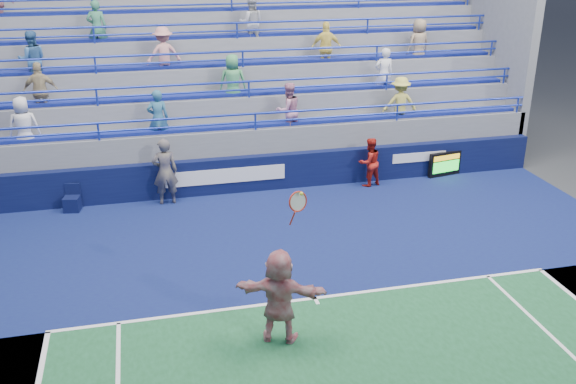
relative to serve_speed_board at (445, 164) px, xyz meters
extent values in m
plane|color=#333538|center=(-6.09, -6.30, -0.41)|extent=(120.00, 120.00, 0.00)
cube|color=#111855|center=(-6.09, -4.10, -0.40)|extent=(18.00, 8.40, 0.02)
cube|color=white|center=(-6.09, -6.30, -0.38)|extent=(11.00, 0.10, 0.01)
cube|color=white|center=(-6.09, -6.40, -0.38)|extent=(0.08, 0.30, 0.01)
cube|color=#090E35|center=(-6.09, 0.20, 0.14)|extent=(18.00, 0.30, 1.10)
cube|color=white|center=(-7.09, 0.04, 0.19)|extent=(3.60, 0.02, 0.45)
cube|color=white|center=(-0.89, 0.04, 0.29)|extent=(1.80, 0.02, 0.30)
cube|color=slate|center=(-6.09, 3.15, 0.14)|extent=(18.00, 5.60, 1.10)
cube|color=slate|center=(-6.09, 3.15, 0.52)|extent=(18.00, 5.60, 1.85)
cube|color=#152495|center=(-6.09, 0.80, 1.49)|extent=(17.40, 0.45, 0.10)
cylinder|color=#1F34AB|center=(-6.09, 0.40, 1.94)|extent=(18.00, 0.07, 0.07)
cube|color=slate|center=(-6.09, 3.65, 0.89)|extent=(18.00, 4.60, 2.60)
cube|color=#152495|center=(-6.09, 1.80, 2.24)|extent=(17.40, 0.45, 0.10)
cylinder|color=#1F34AB|center=(-6.09, 1.40, 2.69)|extent=(18.00, 0.07, 0.07)
cube|color=slate|center=(-6.09, 4.15, 1.27)|extent=(18.00, 3.60, 3.35)
cube|color=#152495|center=(-6.09, 2.80, 2.99)|extent=(17.40, 0.45, 0.10)
cylinder|color=#1F34AB|center=(-6.09, 2.40, 3.44)|extent=(18.00, 0.07, 0.07)
cube|color=slate|center=(-6.09, 4.65, 1.64)|extent=(18.00, 2.60, 4.10)
cube|color=#152495|center=(-6.09, 3.80, 3.74)|extent=(17.40, 0.45, 0.10)
cylinder|color=#1F34AB|center=(-6.09, 3.40, 4.19)|extent=(18.00, 0.07, 0.07)
cube|color=slate|center=(-6.09, 5.15, 2.02)|extent=(18.00, 1.60, 4.85)
cube|color=#152495|center=(-6.09, 4.80, 4.49)|extent=(17.40, 0.45, 0.10)
imported|color=#C881A2|center=(-4.99, 0.80, 1.87)|extent=(0.98, 0.85, 1.70)
imported|color=silver|center=(-12.61, 0.80, 1.87)|extent=(0.86, 0.59, 1.70)
imported|color=#FFE663|center=(-3.23, 2.80, 3.37)|extent=(1.05, 0.59, 1.70)
imported|color=#D98E8C|center=(-8.53, 2.80, 3.37)|extent=(1.18, 0.80, 1.70)
imported|color=tan|center=(-12.16, 1.80, 2.62)|extent=(1.00, 0.43, 1.70)
imported|color=#3A805C|center=(-10.49, 3.80, 4.12)|extent=(0.65, 0.46, 1.70)
imported|color=silver|center=(-5.55, 3.80, 4.12)|extent=(0.90, 0.74, 1.70)
imported|color=#9A8467|center=(0.06, 2.80, 3.37)|extent=(0.94, 0.72, 1.70)
imported|color=#35659F|center=(-12.41, 2.80, 3.37)|extent=(0.90, 0.74, 1.70)
imported|color=#2C6384|center=(-8.91, 0.80, 1.87)|extent=(0.62, 0.41, 1.70)
imported|color=#D0C550|center=(-1.35, 0.80, 1.87)|extent=(1.16, 0.76, 1.70)
imported|color=white|center=(-1.54, 1.80, 2.62)|extent=(0.65, 0.45, 1.70)
imported|color=#44965B|center=(-6.52, 1.80, 2.62)|extent=(0.90, 0.65, 1.70)
cube|color=black|center=(0.00, 0.01, 0.00)|extent=(1.17, 0.34, 0.81)
cube|color=gold|center=(0.00, -0.07, 0.24)|extent=(0.99, 0.02, 0.16)
cube|color=#19E533|center=(0.00, -0.07, -0.06)|extent=(0.99, 0.02, 0.36)
cube|color=#0B1137|center=(-11.49, -0.17, -0.19)|extent=(0.50, 0.50, 0.43)
cube|color=#0B1137|center=(-11.49, 0.02, 0.19)|extent=(0.43, 0.13, 0.33)
imported|color=silver|center=(-7.16, -7.55, 0.55)|extent=(1.85, 1.19, 1.90)
torus|color=#B22615|center=(-6.81, -7.55, 2.45)|extent=(0.40, 0.22, 0.39)
cylinder|color=#B22615|center=(-6.91, -7.55, 2.13)|extent=(0.09, 0.22, 0.35)
sphere|color=yellow|center=(-6.76, -7.60, 2.61)|extent=(0.07, 0.07, 0.07)
imported|color=#16173D|center=(-8.86, -0.23, 0.58)|extent=(0.74, 0.51, 1.97)
imported|color=#AF1C14|center=(-2.67, -0.23, 0.36)|extent=(0.87, 0.76, 1.53)
camera|label=1|loc=(-9.41, -17.75, 6.88)|focal=40.00mm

